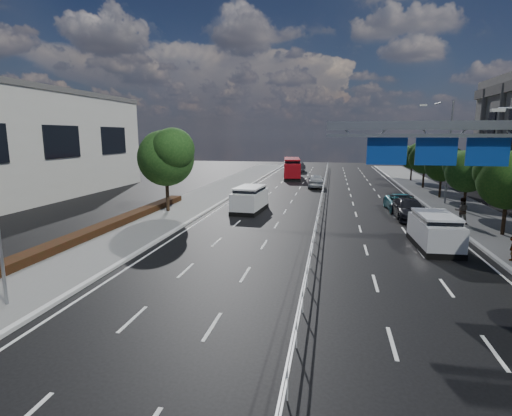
# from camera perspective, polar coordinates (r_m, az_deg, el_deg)

# --- Properties ---
(ground) EXTENTS (160.00, 160.00, 0.00)m
(ground) POSITION_cam_1_polar(r_m,az_deg,el_deg) (13.13, 6.08, -17.52)
(ground) COLOR black
(ground) RESTS_ON ground
(kerb_near) EXTENTS (0.25, 140.00, 0.15)m
(kerb_near) POSITION_cam_1_polar(r_m,az_deg,el_deg) (16.37, -28.04, -12.61)
(kerb_near) COLOR silver
(kerb_near) RESTS_ON ground
(median_fence) EXTENTS (0.05, 85.00, 1.02)m
(median_fence) POSITION_cam_1_polar(r_m,az_deg,el_deg) (34.54, 9.27, 0.93)
(median_fence) COLOR silver
(median_fence) RESTS_ON ground
(hedge_near) EXTENTS (1.00, 36.00, 0.44)m
(hedge_near) POSITION_cam_1_polar(r_m,az_deg,el_deg) (22.56, -28.75, -5.74)
(hedge_near) COLOR black
(hedge_near) RESTS_ON sidewalk_near
(overhead_gantry) EXTENTS (10.24, 0.38, 7.45)m
(overhead_gantry) POSITION_cam_1_polar(r_m,az_deg,el_deg) (22.41, 26.31, 8.00)
(overhead_gantry) COLOR gray
(overhead_gantry) RESTS_ON ground
(streetlight_far) EXTENTS (2.78, 2.40, 9.00)m
(streetlight_far) POSITION_cam_1_polar(r_m,az_deg,el_deg) (38.80, 25.49, 8.05)
(streetlight_far) COLOR gray
(streetlight_far) RESTS_ON ground
(near_tree_back) EXTENTS (4.84, 4.51, 6.69)m
(near_tree_back) POSITION_cam_1_polar(r_m,az_deg,el_deg) (32.24, -12.68, 7.46)
(near_tree_back) COLOR black
(near_tree_back) RESTS_ON ground
(far_tree_d) EXTENTS (3.85, 3.59, 5.34)m
(far_tree_d) POSITION_cam_1_polar(r_m,az_deg,el_deg) (28.15, 32.52, 3.80)
(far_tree_d) COLOR black
(far_tree_d) RESTS_ON ground
(far_tree_e) EXTENTS (3.63, 3.38, 5.13)m
(far_tree_e) POSITION_cam_1_polar(r_m,az_deg,el_deg) (35.21, 28.07, 5.00)
(far_tree_e) COLOR black
(far_tree_e) RESTS_ON ground
(far_tree_f) EXTENTS (3.52, 3.28, 5.02)m
(far_tree_f) POSITION_cam_1_polar(r_m,az_deg,el_deg) (42.43, 25.13, 5.87)
(far_tree_f) COLOR black
(far_tree_f) RESTS_ON ground
(far_tree_g) EXTENTS (3.96, 3.69, 5.45)m
(far_tree_g) POSITION_cam_1_polar(r_m,az_deg,el_deg) (49.70, 23.07, 6.85)
(far_tree_g) COLOR black
(far_tree_g) RESTS_ON ground
(far_tree_h) EXTENTS (3.41, 3.18, 4.91)m
(far_tree_h) POSITION_cam_1_polar(r_m,az_deg,el_deg) (57.07, 21.48, 6.98)
(far_tree_h) COLOR black
(far_tree_h) RESTS_ON ground
(white_minivan) EXTENTS (2.38, 4.85, 2.05)m
(white_minivan) POSITION_cam_1_polar(r_m,az_deg,el_deg) (32.25, -0.90, 1.26)
(white_minivan) COLOR black
(white_minivan) RESTS_ON ground
(red_bus) EXTENTS (3.37, 9.67, 2.83)m
(red_bus) POSITION_cam_1_polar(r_m,az_deg,el_deg) (57.74, 5.14, 5.75)
(red_bus) COLOR black
(red_bus) RESTS_ON ground
(near_car_silver) EXTENTS (2.14, 4.77, 1.59)m
(near_car_silver) POSITION_cam_1_polar(r_m,az_deg,el_deg) (47.66, 8.54, 3.87)
(near_car_silver) COLOR #B3B7BB
(near_car_silver) RESTS_ON ground
(near_car_dark) EXTENTS (2.20, 5.15, 1.65)m
(near_car_dark) POSITION_cam_1_polar(r_m,az_deg,el_deg) (66.92, 6.03, 5.81)
(near_car_dark) COLOR black
(near_car_dark) RESTS_ON ground
(silver_minivan) EXTENTS (2.15, 4.69, 1.92)m
(silver_minivan) POSITION_cam_1_polar(r_m,az_deg,el_deg) (23.98, 24.18, -3.03)
(silver_minivan) COLOR black
(silver_minivan) RESTS_ON ground
(parked_car_teal) EXTENTS (2.44, 4.98, 1.36)m
(parked_car_teal) POSITION_cam_1_polar(r_m,az_deg,el_deg) (34.48, 20.11, 0.67)
(parked_car_teal) COLOR #1C707E
(parked_car_teal) RESTS_ON ground
(parked_car_dark) EXTENTS (2.28, 5.12, 1.46)m
(parked_car_dark) POSITION_cam_1_polar(r_m,az_deg,el_deg) (31.55, 20.96, -0.14)
(parked_car_dark) COLOR black
(parked_car_dark) RESTS_ON ground
(pedestrian_b) EXTENTS (0.94, 0.77, 1.81)m
(pedestrian_b) POSITION_cam_1_polar(r_m,az_deg,el_deg) (30.53, 27.29, -0.35)
(pedestrian_b) COLOR gray
(pedestrian_b) RESTS_ON sidewalk_far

